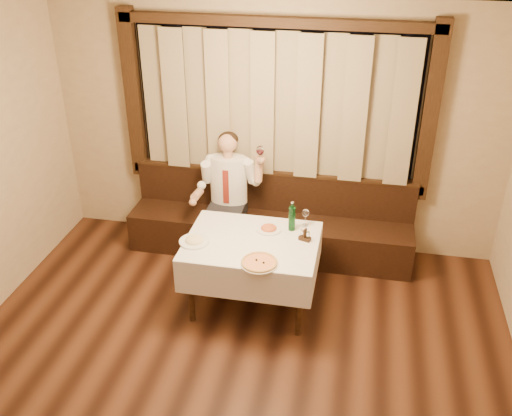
% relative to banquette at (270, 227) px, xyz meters
% --- Properties ---
extents(room, '(5.01, 6.01, 2.81)m').
position_rel_banquette_xyz_m(room, '(-0.00, -1.75, 1.19)').
color(room, black).
rests_on(room, ground).
extents(banquette, '(3.20, 0.61, 0.94)m').
position_rel_banquette_xyz_m(banquette, '(0.00, 0.00, 0.00)').
color(banquette, black).
rests_on(banquette, ground).
extents(dining_table, '(1.27, 0.97, 0.76)m').
position_rel_banquette_xyz_m(dining_table, '(0.00, -1.02, 0.34)').
color(dining_table, black).
rests_on(dining_table, ground).
extents(pizza, '(0.35, 0.35, 0.04)m').
position_rel_banquette_xyz_m(pizza, '(0.15, -1.40, 0.46)').
color(pizza, white).
rests_on(pizza, dining_table).
extents(pasta_red, '(0.25, 0.25, 0.09)m').
position_rel_banquette_xyz_m(pasta_red, '(0.12, -0.80, 0.48)').
color(pasta_red, white).
rests_on(pasta_red, dining_table).
extents(pasta_cream, '(0.29, 0.29, 0.10)m').
position_rel_banquette_xyz_m(pasta_cream, '(-0.53, -1.16, 0.49)').
color(pasta_cream, white).
rests_on(pasta_cream, dining_table).
extents(green_bottle, '(0.07, 0.07, 0.31)m').
position_rel_banquette_xyz_m(green_bottle, '(0.34, -0.75, 0.58)').
color(green_bottle, '#11521F').
rests_on(green_bottle, dining_table).
extents(table_wine_glass, '(0.07, 0.07, 0.19)m').
position_rel_banquette_xyz_m(table_wine_glass, '(0.46, -0.65, 0.58)').
color(table_wine_glass, white).
rests_on(table_wine_glass, dining_table).
extents(cruet_caddy, '(0.12, 0.09, 0.12)m').
position_rel_banquette_xyz_m(cruet_caddy, '(0.49, -0.92, 0.49)').
color(cruet_caddy, black).
rests_on(cruet_caddy, dining_table).
extents(seated_man, '(0.79, 0.59, 1.43)m').
position_rel_banquette_xyz_m(seated_man, '(-0.47, -0.09, 0.52)').
color(seated_man, black).
rests_on(seated_man, ground).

